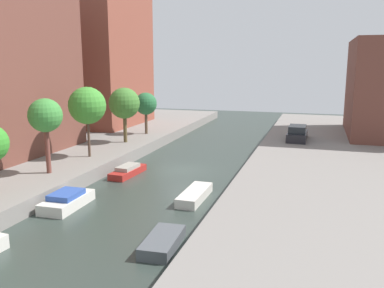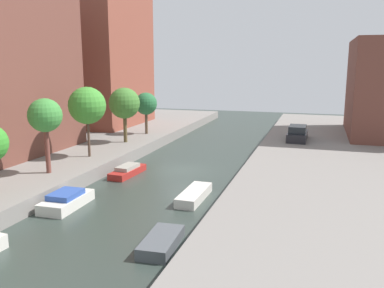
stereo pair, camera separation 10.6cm
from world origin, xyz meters
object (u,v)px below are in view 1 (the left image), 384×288
(apartment_tower_far, at_px, (95,31))
(street_tree_3, at_px, (87,106))
(moored_boat_left_1, at_px, (67,201))
(moored_boat_left_2, at_px, (128,171))
(moored_boat_right_1, at_px, (163,242))
(street_tree_2, at_px, (45,116))
(street_tree_5, at_px, (146,104))
(street_tree_4, at_px, (124,103))
(moored_boat_right_2, at_px, (195,195))
(parked_car, at_px, (297,134))

(apartment_tower_far, distance_m, street_tree_3, 19.87)
(street_tree_3, relative_size, moored_boat_left_1, 1.52)
(moored_boat_left_1, relative_size, moored_boat_left_2, 0.95)
(apartment_tower_far, xyz_separation_m, moored_boat_right_1, (19.47, -28.20, -11.84))
(street_tree_2, distance_m, street_tree_5, 16.61)
(moored_boat_right_1, bearing_deg, street_tree_5, 115.16)
(street_tree_4, bearing_deg, moored_boat_right_2, -47.46)
(street_tree_2, distance_m, street_tree_4, 11.64)
(street_tree_5, bearing_deg, parked_car, 3.47)
(street_tree_3, xyz_separation_m, street_tree_5, (0.00, 11.39, -0.93))
(moored_boat_left_1, xyz_separation_m, moored_boat_right_2, (6.81, 3.57, -0.11))
(apartment_tower_far, height_order, moored_boat_left_2, apartment_tower_far)
(street_tree_2, bearing_deg, street_tree_5, 90.00)
(street_tree_4, bearing_deg, street_tree_3, -90.00)
(apartment_tower_far, relative_size, moored_boat_left_2, 5.77)
(parked_car, bearing_deg, moored_boat_left_2, -131.69)
(street_tree_3, relative_size, street_tree_4, 1.08)
(street_tree_2, height_order, street_tree_3, street_tree_3)
(street_tree_5, relative_size, parked_car, 0.97)
(moored_boat_left_1, height_order, moored_boat_right_1, moored_boat_left_1)
(moored_boat_right_1, bearing_deg, parked_car, 78.89)
(apartment_tower_far, relative_size, street_tree_2, 4.36)
(street_tree_3, bearing_deg, moored_boat_left_2, -13.28)
(street_tree_2, distance_m, moored_boat_right_1, 13.47)
(street_tree_4, xyz_separation_m, moored_boat_left_1, (3.49, -14.79, -4.27))
(parked_car, bearing_deg, apartment_tower_far, 170.27)
(street_tree_3, relative_size, moored_boat_left_2, 1.45)
(moored_boat_left_2, height_order, moored_boat_right_1, moored_boat_left_2)
(street_tree_2, distance_m, moored_boat_left_1, 6.51)
(street_tree_4, distance_m, moored_boat_left_2, 9.32)
(street_tree_4, relative_size, moored_boat_left_1, 1.41)
(street_tree_4, height_order, moored_boat_left_2, street_tree_4)
(street_tree_3, xyz_separation_m, moored_boat_left_1, (3.49, -8.37, -4.69))
(street_tree_5, height_order, moored_boat_left_2, street_tree_5)
(moored_boat_left_1, bearing_deg, moored_boat_right_1, -24.49)
(moored_boat_right_1, relative_size, moored_boat_right_2, 0.80)
(street_tree_3, bearing_deg, moored_boat_left_1, -67.35)
(apartment_tower_far, bearing_deg, street_tree_2, -68.34)
(street_tree_4, distance_m, street_tree_5, 4.99)
(parked_car, distance_m, moored_boat_left_1, 24.00)
(moored_boat_left_2, distance_m, moored_boat_right_2, 7.59)
(apartment_tower_far, relative_size, moored_boat_right_2, 5.53)
(moored_boat_left_2, xyz_separation_m, moored_boat_right_2, (6.51, -3.91, -0.03))
(street_tree_4, height_order, moored_boat_right_1, street_tree_4)
(apartment_tower_far, relative_size, moored_boat_left_1, 6.05)
(street_tree_4, bearing_deg, moored_boat_left_2, -62.59)
(street_tree_2, height_order, moored_boat_right_2, street_tree_2)
(street_tree_2, xyz_separation_m, moored_boat_left_1, (3.49, -3.16, -4.49))
(street_tree_5, xyz_separation_m, moored_boat_left_2, (3.80, -12.28, -3.84))
(moored_boat_left_1, relative_size, moored_boat_right_2, 0.91)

